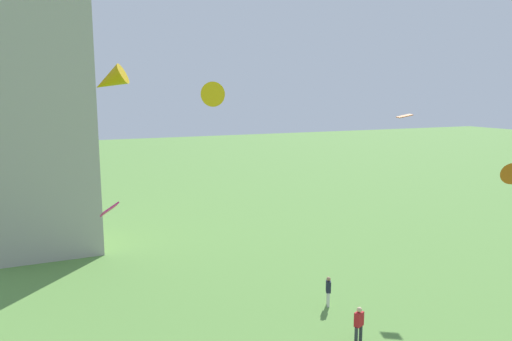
{
  "coord_description": "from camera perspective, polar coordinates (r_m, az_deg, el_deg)",
  "views": [
    {
      "loc": [
        -10.62,
        1.79,
        10.94
      ],
      "look_at": [
        -2.17,
        20.83,
        7.58
      ],
      "focal_mm": 33.69,
      "sensor_mm": 36.0,
      "label": 1
    }
  ],
  "objects": [
    {
      "name": "person_0",
      "position": [
        22.61,
        12.11,
        -17.26
      ],
      "size": [
        0.5,
        0.4,
        1.68
      ],
      "rotation": [
        0.0,
        0.0,
        0.39
      ],
      "color": "#2D3338",
      "rests_on": "ground_plane"
    },
    {
      "name": "kite_flying_4",
      "position": [
        31.83,
        17.22,
        6.2
      ],
      "size": [
        1.04,
        0.88,
        0.25
      ],
      "rotation": [
        0.0,
        0.0,
        5.94
      ],
      "color": "orange"
    },
    {
      "name": "kite_flying_2",
      "position": [
        22.88,
        -17.01,
        -4.43
      ],
      "size": [
        0.79,
        1.3,
        0.87
      ],
      "rotation": [
        0.0,
        0.0,
        1.62
      ],
      "color": "#DB2676"
    },
    {
      "name": "kite_flying_3",
      "position": [
        25.66,
        -4.66,
        9.05
      ],
      "size": [
        2.06,
        2.21,
        1.3
      ],
      "rotation": [
        0.0,
        0.0,
        2.56
      ],
      "color": "yellow"
    },
    {
      "name": "kite_flying_1",
      "position": [
        18.8,
        -16.98,
        10.17
      ],
      "size": [
        1.61,
        1.34,
        1.25
      ],
      "rotation": [
        0.0,
        0.0,
        4.27
      ],
      "color": "#C79508"
    },
    {
      "name": "person_2",
      "position": [
        25.88,
        8.58,
        -13.78
      ],
      "size": [
        0.4,
        0.47,
        1.57
      ],
      "rotation": [
        0.0,
        0.0,
        1.1
      ],
      "color": "silver",
      "rests_on": "ground_plane"
    }
  ]
}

